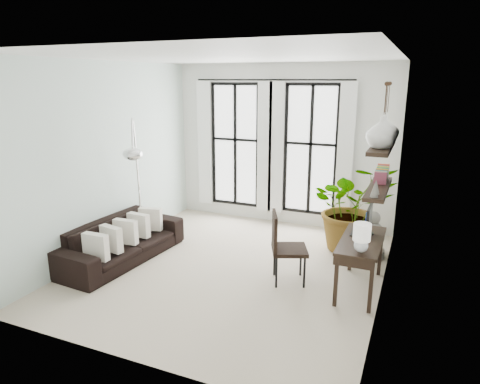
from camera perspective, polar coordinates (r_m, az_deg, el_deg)
The scene contains 16 objects.
floor at distance 6.86m, azimuth -1.21°, elevation -10.14°, with size 5.00×5.00×0.00m, color beige.
ceiling at distance 6.22m, azimuth -1.37°, elevation 17.64°, with size 5.00×5.00×0.00m, color white.
wall_left at distance 7.55m, azimuth -17.09°, elevation 4.30°, with size 5.00×5.00×0.00m, color silver.
wall_right at distance 5.82m, azimuth 19.36°, elevation 1.11°, with size 5.00×5.00×0.00m, color white.
wall_back at distance 8.65m, azimuth 5.59°, elevation 6.17°, with size 4.50×4.50×0.00m, color white.
windows at distance 8.65m, azimuth 4.17°, elevation 5.93°, with size 3.26×0.13×2.65m.
wall_shelves at distance 5.90m, azimuth 18.19°, elevation 2.67°, with size 0.25×1.30×0.60m.
sofa at distance 7.32m, azimuth -15.54°, elevation -6.24°, with size 2.27×0.89×0.66m, color black.
throw_pillows at distance 7.20m, azimuth -15.00°, elevation -5.12°, with size 0.40×1.52×0.40m.
plant at distance 7.58m, azimuth 14.69°, elevation -1.94°, with size 1.39×1.20×1.54m, color #2D7228.
desk at distance 6.11m, azimuth 15.81°, elevation -6.65°, with size 0.55×1.29×1.15m.
desk_chair at distance 6.25m, azimuth 5.75°, elevation -6.81°, with size 0.65×0.65×1.05m.
arc_lamp at distance 7.16m, azimuth -13.88°, elevation 5.24°, with size 0.73×0.96×2.31m.
buddha at distance 7.49m, azimuth 17.20°, elevation -5.86°, with size 0.44×0.44×0.79m.
vase_a at distance 5.53m, azimuth 18.35°, elevation 7.55°, with size 0.37×0.37×0.38m, color white.
vase_b at distance 5.93m, azimuth 18.71°, elevation 7.97°, with size 0.37×0.37×0.38m, color white.
Camera 1 is at (2.57, -5.66, 2.90)m, focal length 32.00 mm.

